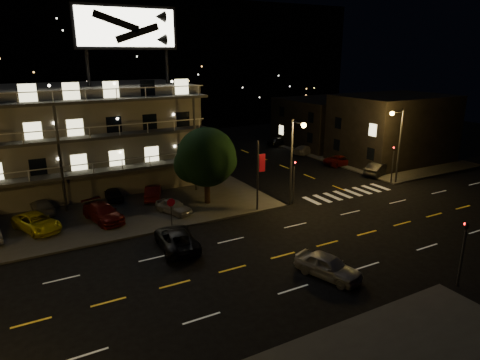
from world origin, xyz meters
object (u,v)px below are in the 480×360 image
tree (206,159)px  lot_car_2 (37,222)px  side_car_0 (379,169)px  lot_car_7 (42,207)px  road_car_east (328,266)px  road_car_west (176,239)px  lot_car_4 (174,206)px

tree → lot_car_2: 14.86m
side_car_0 → lot_car_7: bearing=63.7°
road_car_east → road_car_west: (-6.86, 8.55, -0.00)m
road_car_west → side_car_0: bearing=-159.4°
lot_car_2 → side_car_0: bearing=-25.2°
lot_car_2 → road_car_west: 11.77m
lot_car_2 → lot_car_4: size_ratio=1.30×
lot_car_2 → road_car_east: road_car_east is taller
road_car_west → tree: bearing=-121.7°
lot_car_2 → road_car_west: size_ratio=0.88×
tree → side_car_0: bearing=-1.4°
lot_car_7 → tree: bearing=158.2°
lot_car_7 → road_car_east: bearing=122.1°
lot_car_4 → lot_car_2: bearing=148.2°
lot_car_2 → road_car_east: (15.41, -16.63, -0.06)m
lot_car_7 → lot_car_4: bearing=147.7°
lot_car_7 → side_car_0: bearing=168.4°
tree → road_car_east: (1.00, -15.98, -3.63)m
lot_car_4 → road_car_west: 6.82m
tree → lot_car_2: size_ratio=1.52×
lot_car_2 → side_car_0: 36.08m
side_car_0 → road_car_east: size_ratio=1.05×
lot_car_7 → road_car_west: size_ratio=0.79×
lot_car_4 → road_car_east: 15.70m
tree → side_car_0: (21.65, -0.52, -3.62)m
road_car_east → side_car_0: bearing=19.3°
lot_car_7 → road_car_west: (7.83, -11.98, -0.02)m
tree → lot_car_2: (-14.41, 0.65, -3.58)m
tree → road_car_west: bearing=-128.2°
tree → side_car_0: tree is taller
road_car_west → road_car_east: bearing=135.2°
tree → road_car_west: tree is taller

